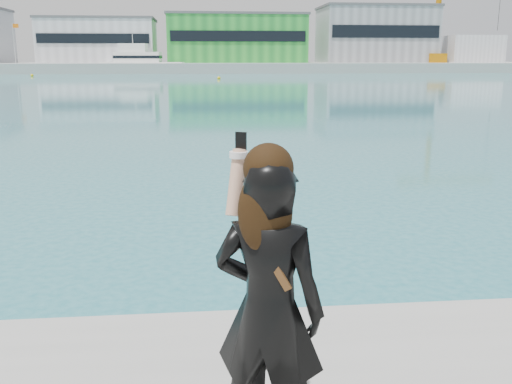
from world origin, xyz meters
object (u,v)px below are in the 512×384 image
(dock_crane, at_px, (444,1))
(buoy_near, at_px, (219,79))
(woman, at_px, (268,302))
(motor_yacht, at_px, (140,62))
(buoy_far, at_px, (32,76))

(dock_crane, bearing_deg, buoy_near, -141.34)
(buoy_near, relative_size, woman, 0.28)
(motor_yacht, height_order, buoy_far, motor_yacht)
(motor_yacht, distance_m, buoy_near, 39.43)
(buoy_far, distance_m, woman, 101.95)
(buoy_far, bearing_deg, woman, -73.99)
(motor_yacht, distance_m, woman, 119.32)
(buoy_near, bearing_deg, buoy_far, 152.87)
(buoy_far, height_order, woman, woman)
(buoy_near, height_order, woman, woman)
(buoy_far, xyz_separation_m, woman, (28.11, -97.98, 1.72))
(buoy_near, relative_size, buoy_far, 1.00)
(dock_crane, distance_m, woman, 134.69)
(motor_yacht, height_order, buoy_near, motor_yacht)
(dock_crane, relative_size, buoy_near, 48.00)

